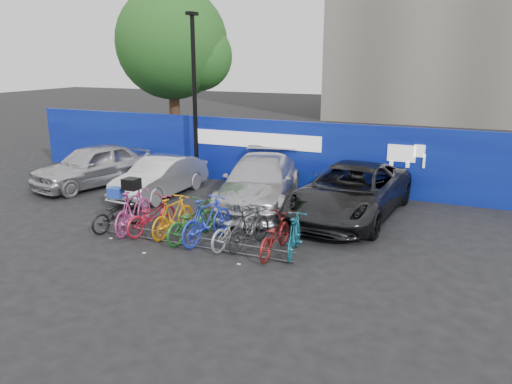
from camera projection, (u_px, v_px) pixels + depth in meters
The scene contains 21 objects.
ground at pixel (201, 239), 13.04m from camera, with size 100.00×100.00×0.00m, color black.
hoarding at pixel (282, 154), 18.03m from camera, with size 22.00×0.18×2.40m.
tree at pixel (177, 46), 23.19m from camera, with size 5.40×5.20×7.80m.
lamppost at pixel (195, 94), 18.18m from camera, with size 0.25×0.50×6.11m.
bike_rack at pixel (189, 241), 12.46m from camera, with size 5.60×0.03×0.30m.
car_0 at pixel (93, 165), 18.17m from camera, with size 1.80×4.48×1.53m, color #B4B4B8.
car_1 at pixel (160, 177), 16.91m from camera, with size 1.39×3.98×1.31m, color silver.
car_2 at pixel (260, 182), 15.80m from camera, with size 2.14×5.27×1.53m, color #BBBBC1.
car_3 at pixel (351, 191), 14.67m from camera, with size 2.55×5.53×1.54m, color black.
bike_0 at pixel (117, 213), 13.67m from camera, with size 0.60×1.72×0.90m, color black.
bike_1 at pixel (133, 210), 13.49m from camera, with size 0.55×1.95×1.17m, color #C24191.
bike_2 at pixel (151, 215), 13.43m from camera, with size 0.63×1.81×0.95m, color #B71A2D.
bike_3 at pixel (173, 216), 13.18m from camera, with size 0.50×1.77×1.07m, color orange.
bike_4 at pixel (191, 221), 12.89m from camera, with size 0.66×1.89×0.99m, color #1C7127.
bike_5 at pixel (207, 220), 12.69m from camera, with size 0.56×1.98×1.19m, color #2339C2.
bike_6 at pixel (233, 228), 12.45m from camera, with size 0.63×1.81×0.95m, color #9A9CA1.
bike_7 at pixel (249, 227), 12.35m from camera, with size 0.50×1.76×1.06m, color #272729.
bike_8 at pixel (275, 235), 11.94m from camera, with size 0.64×1.83×0.96m, color maroon.
bike_9 at pixel (294, 235), 11.89m from camera, with size 0.47×1.67×1.00m, color #13586D.
cargo_crate at pixel (116, 193), 13.52m from camera, with size 0.38×0.29×0.27m, color #1C3EB1.
cargo_topcase at pixel (131, 184), 13.29m from camera, with size 0.41×0.37×0.30m, color black.
Camera 1 is at (6.15, -10.69, 4.63)m, focal length 35.00 mm.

